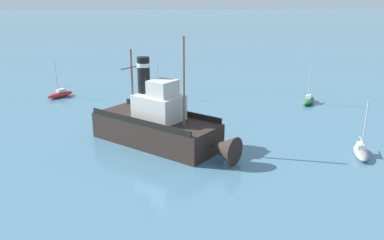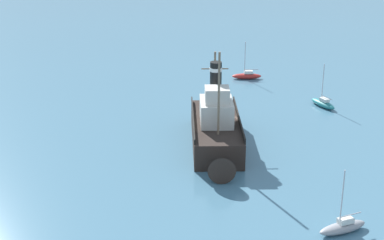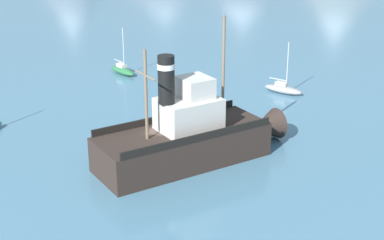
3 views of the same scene
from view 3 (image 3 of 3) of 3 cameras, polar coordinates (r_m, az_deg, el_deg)
ground_plane at (r=41.11m, az=-2.26°, el=-3.97°), size 600.00×600.00×0.00m
old_tugboat at (r=40.37m, az=-0.18°, el=-1.60°), size 12.07×13.02×9.90m
sailboat_green at (r=61.33m, az=-6.73°, el=4.84°), size 3.77×3.03×4.90m
sailboat_grey at (r=55.54m, az=8.83°, el=3.01°), size 3.95×2.29×4.90m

